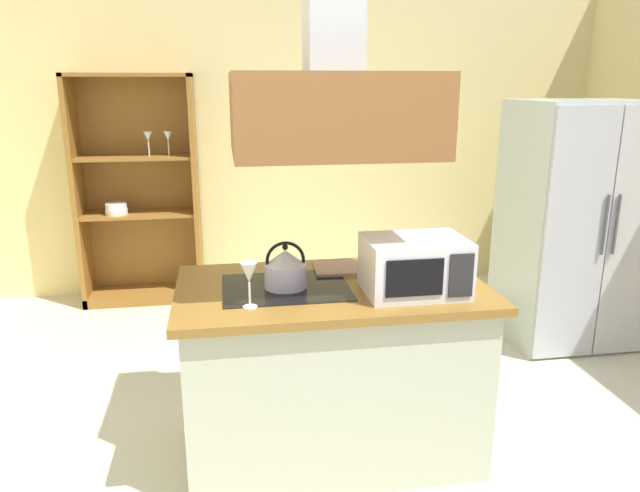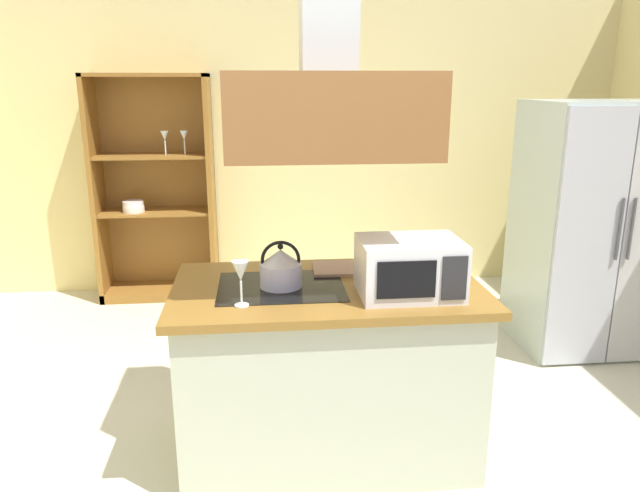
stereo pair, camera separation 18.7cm
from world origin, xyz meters
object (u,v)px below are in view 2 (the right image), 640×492
object	(u,v)px
refrigerator	(591,228)
dish_cabinet	(156,201)
wine_glass_on_counter	(241,273)
cutting_board	(346,269)
microwave	(409,267)
kettle	(281,268)

from	to	relation	value
refrigerator	dish_cabinet	world-z (taller)	dish_cabinet
wine_glass_on_counter	cutting_board	bearing A→B (deg)	41.04
refrigerator	cutting_board	distance (m)	2.06
dish_cabinet	cutting_board	distance (m)	2.62
microwave	wine_glass_on_counter	distance (m)	0.77
cutting_board	wine_glass_on_counter	bearing A→B (deg)	-138.96
refrigerator	cutting_board	xyz separation A→B (m)	(-1.86, -0.89, 0.04)
refrigerator	dish_cabinet	distance (m)	3.47
refrigerator	kettle	distance (m)	2.47
kettle	cutting_board	xyz separation A→B (m)	(0.35, 0.22, -0.09)
kettle	microwave	size ratio (longest dim) A/B	0.49
dish_cabinet	microwave	world-z (taller)	dish_cabinet
dish_cabinet	microwave	xyz separation A→B (m)	(1.57, -2.64, 0.18)
refrigerator	microwave	distance (m)	2.07
wine_glass_on_counter	kettle	bearing A→B (deg)	52.19
dish_cabinet	wine_glass_on_counter	xyz separation A→B (m)	(0.81, -2.71, 0.20)
kettle	wine_glass_on_counter	xyz separation A→B (m)	(-0.18, -0.23, 0.06)
cutting_board	wine_glass_on_counter	size ratio (longest dim) A/B	1.65
dish_cabinet	cutting_board	world-z (taller)	dish_cabinet
kettle	dish_cabinet	bearing A→B (deg)	111.71
refrigerator	kettle	size ratio (longest dim) A/B	7.66
refrigerator	wine_glass_on_counter	world-z (taller)	refrigerator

